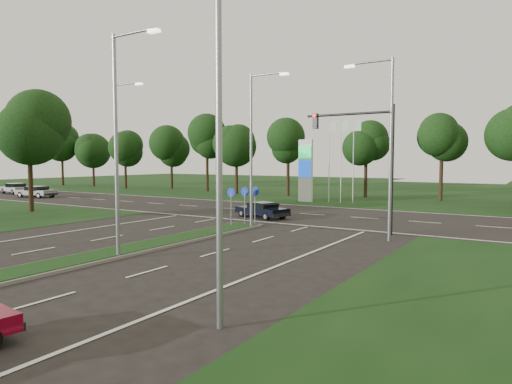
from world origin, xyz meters
The scene contains 16 objects.
verge_far centered at (0.00, 55.00, 0.00)m, with size 160.00×50.00×0.02m, color black.
cross_road centered at (0.00, 24.00, 0.00)m, with size 160.00×12.00×0.02m, color black.
median_kerb centered at (0.00, 4.00, 0.06)m, with size 2.00×26.00×0.12m, color slate.
streetlight_median_near centered at (1.00, 6.00, 5.08)m, with size 2.53×0.22×9.00m.
streetlight_median_far centered at (1.00, 16.00, 5.08)m, with size 2.53×0.22×9.00m.
streetlight_left_far centered at (-8.30, 14.00, 5.08)m, with size 2.53×0.22×9.00m.
streetlight_right_far centered at (8.80, 16.00, 5.08)m, with size 2.53×0.22×9.00m.
streetlight_right_near centered at (8.80, 2.00, 5.08)m, with size 2.53×0.22×9.00m.
traffic_signal centered at (7.19, 18.00, 4.65)m, with size 5.10×0.42×7.00m.
median_signs centered at (0.00, 16.40, 1.71)m, with size 1.16×1.76×2.38m.
gas_pylon centered at (-3.79, 33.05, 3.20)m, with size 5.80×1.26×8.00m.
tree_left_far centered at (-17.90, 13.93, 6.11)m, with size 5.20×5.20×8.86m.
treeline_far centered at (0.10, 39.93, 6.83)m, with size 6.00×6.00×9.90m.
navy_sedan centered at (-1.09, 20.30, 0.59)m, with size 4.34×2.79×1.11m.
far_car_a centered at (-30.75, 22.07, 0.66)m, with size 4.51×2.46×1.23m.
far_car_b centered at (-38.06, 23.98, 0.68)m, with size 4.63×2.49×1.27m.
Camera 1 is at (15.45, -6.55, 4.02)m, focal length 32.00 mm.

